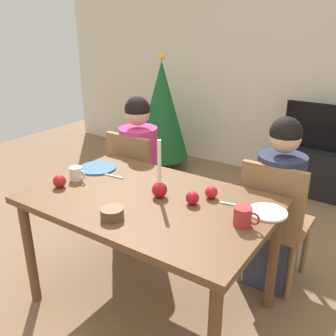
% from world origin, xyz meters
% --- Properties ---
extents(ground_plane, '(7.68, 7.68, 0.00)m').
position_xyz_m(ground_plane, '(0.00, 0.00, 0.00)').
color(ground_plane, brown).
extents(back_wall, '(6.40, 0.10, 2.60)m').
position_xyz_m(back_wall, '(0.00, 2.60, 1.30)').
color(back_wall, beige).
rests_on(back_wall, ground).
extents(dining_table, '(1.40, 0.90, 0.75)m').
position_xyz_m(dining_table, '(0.00, 0.00, 0.67)').
color(dining_table, brown).
rests_on(dining_table, ground).
extents(chair_left, '(0.40, 0.40, 0.90)m').
position_xyz_m(chair_left, '(-0.58, 0.61, 0.51)').
color(chair_left, olive).
rests_on(chair_left, ground).
extents(chair_right, '(0.40, 0.40, 0.90)m').
position_xyz_m(chair_right, '(0.55, 0.61, 0.51)').
color(chair_right, olive).
rests_on(chair_right, ground).
extents(person_left_child, '(0.30, 0.30, 1.17)m').
position_xyz_m(person_left_child, '(-0.58, 0.64, 0.57)').
color(person_left_child, '#33384C').
rests_on(person_left_child, ground).
extents(person_right_child, '(0.30, 0.30, 1.17)m').
position_xyz_m(person_right_child, '(0.55, 0.64, 0.57)').
color(person_right_child, '#33384C').
rests_on(person_right_child, ground).
extents(tv_stand, '(0.64, 0.40, 0.48)m').
position_xyz_m(tv_stand, '(0.46, 2.30, 0.24)').
color(tv_stand, black).
rests_on(tv_stand, ground).
extents(tv, '(0.79, 0.05, 0.46)m').
position_xyz_m(tv, '(0.46, 2.30, 0.71)').
color(tv, black).
rests_on(tv, tv_stand).
extents(christmas_tree, '(0.63, 0.63, 1.36)m').
position_xyz_m(christmas_tree, '(-1.30, 2.00, 0.71)').
color(christmas_tree, brown).
rests_on(christmas_tree, ground).
extents(candle_centerpiece, '(0.09, 0.09, 0.34)m').
position_xyz_m(candle_centerpiece, '(0.04, 0.05, 0.82)').
color(candle_centerpiece, red).
rests_on(candle_centerpiece, dining_table).
extents(plate_left, '(0.26, 0.26, 0.01)m').
position_xyz_m(plate_left, '(-0.56, 0.17, 0.76)').
color(plate_left, teal).
rests_on(plate_left, dining_table).
extents(plate_right, '(0.21, 0.21, 0.01)m').
position_xyz_m(plate_right, '(0.63, 0.21, 0.76)').
color(plate_right, white).
rests_on(plate_right, dining_table).
extents(mug_left, '(0.12, 0.08, 0.09)m').
position_xyz_m(mug_left, '(-0.54, -0.04, 0.79)').
color(mug_left, silver).
rests_on(mug_left, dining_table).
extents(mug_right, '(0.14, 0.09, 0.10)m').
position_xyz_m(mug_right, '(0.57, 0.02, 0.80)').
color(mug_right, '#B72D2D').
rests_on(mug_right, dining_table).
extents(fork_left, '(0.18, 0.03, 0.01)m').
position_xyz_m(fork_left, '(-0.39, 0.12, 0.75)').
color(fork_left, silver).
rests_on(fork_left, dining_table).
extents(fork_right, '(0.18, 0.05, 0.01)m').
position_xyz_m(fork_right, '(0.45, 0.19, 0.75)').
color(fork_right, silver).
rests_on(fork_right, dining_table).
extents(bowl_walnuts, '(0.12, 0.12, 0.06)m').
position_xyz_m(bowl_walnuts, '(-0.01, -0.29, 0.78)').
color(bowl_walnuts, brown).
rests_on(bowl_walnuts, dining_table).
extents(apple_near_candle, '(0.08, 0.08, 0.08)m').
position_xyz_m(apple_near_candle, '(0.25, 0.08, 0.79)').
color(apple_near_candle, red).
rests_on(apple_near_candle, dining_table).
extents(apple_by_left_plate, '(0.08, 0.08, 0.08)m').
position_xyz_m(apple_by_left_plate, '(-0.54, -0.18, 0.79)').
color(apple_by_left_plate, '#B01D1A').
rests_on(apple_by_left_plate, dining_table).
extents(apple_by_right_mug, '(0.07, 0.07, 0.07)m').
position_xyz_m(apple_by_right_mug, '(0.30, 0.20, 0.79)').
color(apple_by_right_mug, red).
rests_on(apple_by_right_mug, dining_table).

